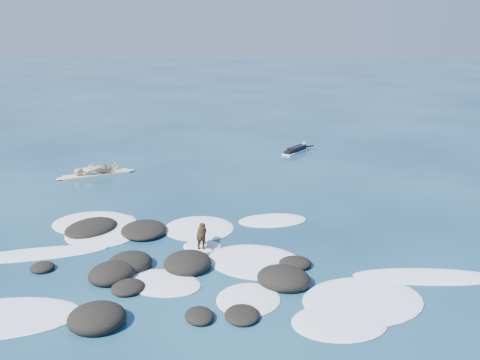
{
  "coord_description": "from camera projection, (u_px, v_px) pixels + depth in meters",
  "views": [
    {
      "loc": [
        2.03,
        -13.86,
        6.31
      ],
      "look_at": [
        1.12,
        4.0,
        0.9
      ],
      "focal_mm": 40.0,
      "sensor_mm": 36.0,
      "label": 1
    }
  ],
  "objects": [
    {
      "name": "ground",
      "position": [
        193.0,
        250.0,
        15.17
      ],
      "size": [
        160.0,
        160.0,
        0.0
      ],
      "primitive_type": "plane",
      "color": "#0A2642",
      "rests_on": "ground"
    },
    {
      "name": "reef_rocks",
      "position": [
        145.0,
        264.0,
        14.06
      ],
      "size": [
        10.38,
        7.03,
        0.56
      ],
      "color": "black",
      "rests_on": "ground"
    },
    {
      "name": "breaking_foam",
      "position": [
        181.0,
        263.0,
        14.36
      ],
      "size": [
        15.79,
        8.37,
        0.12
      ],
      "color": "white",
      "rests_on": "ground"
    },
    {
      "name": "standing_surfer_rig",
      "position": [
        95.0,
        159.0,
        22.19
      ],
      "size": [
        3.01,
        1.85,
        1.86
      ],
      "rotation": [
        0.0,
        0.0,
        0.5
      ],
      "color": "beige",
      "rests_on": "ground"
    },
    {
      "name": "paddling_surfer_rig",
      "position": [
        297.0,
        149.0,
        26.32
      ],
      "size": [
        1.63,
        2.07,
        0.39
      ],
      "rotation": [
        0.0,
        0.0,
        0.98
      ],
      "color": "white",
      "rests_on": "ground"
    },
    {
      "name": "dog",
      "position": [
        202.0,
        234.0,
        15.25
      ],
      "size": [
        0.28,
        1.03,
        0.65
      ],
      "rotation": [
        0.0,
        0.0,
        1.62
      ],
      "color": "black",
      "rests_on": "ground"
    }
  ]
}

